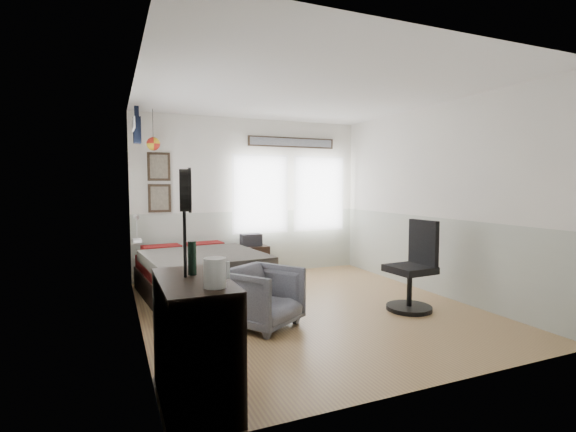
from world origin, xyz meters
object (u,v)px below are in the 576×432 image
at_px(bed, 199,275).
at_px(nightstand, 251,261).
at_px(armchair, 263,297).
at_px(dresser, 194,340).
at_px(task_chair, 414,273).

xyz_separation_m(bed, nightstand, (1.08, 1.01, -0.05)).
distance_m(armchair, nightstand, 2.56).
relative_size(dresser, armchair, 1.37).
xyz_separation_m(bed, task_chair, (2.36, -1.61, 0.14)).
bearing_deg(bed, armchair, -80.31).
bearing_deg(armchair, task_chair, -37.73).
bearing_deg(armchair, dresser, -160.46).
relative_size(bed, nightstand, 4.11).
height_order(dresser, nightstand, dresser).
distance_m(dresser, task_chair, 3.16).
height_order(armchair, task_chair, task_chair).
distance_m(bed, armchair, 1.52).
bearing_deg(dresser, task_chair, 21.59).
bearing_deg(dresser, nightstand, 66.34).
height_order(bed, armchair, armchair).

